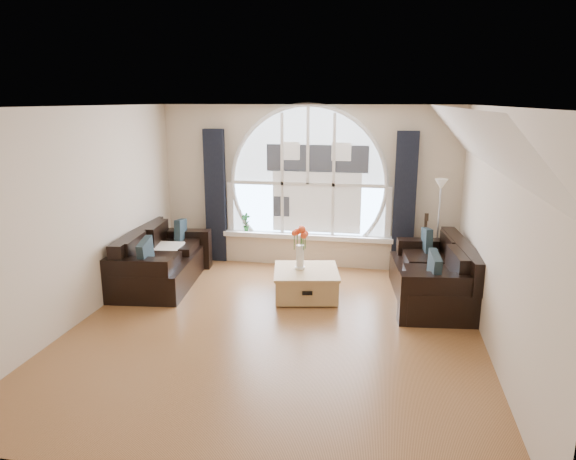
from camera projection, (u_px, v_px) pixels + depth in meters
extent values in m
cube|color=brown|center=(275.00, 329.00, 6.45)|extent=(5.00, 5.50, 0.01)
cube|color=silver|center=(273.00, 106.00, 5.79)|extent=(5.00, 5.50, 0.01)
cube|color=beige|center=(308.00, 187.00, 8.74)|extent=(5.00, 0.01, 2.70)
cube|color=beige|center=(189.00, 316.00, 3.50)|extent=(5.00, 0.01, 2.70)
cube|color=beige|center=(81.00, 215.00, 6.57)|extent=(0.01, 5.50, 2.70)
cube|color=beige|center=(497.00, 233.00, 5.68)|extent=(0.01, 5.50, 2.70)
cube|color=silver|center=(476.00, 141.00, 5.49)|extent=(0.92, 5.50, 0.72)
cube|color=silver|center=(308.00, 171.00, 8.65)|extent=(2.60, 0.06, 2.15)
cube|color=white|center=(307.00, 236.00, 8.85)|extent=(2.90, 0.22, 0.08)
cube|color=white|center=(308.00, 171.00, 8.62)|extent=(2.76, 0.08, 2.15)
cube|color=silver|center=(317.00, 178.00, 8.64)|extent=(1.70, 0.02, 1.50)
cube|color=black|center=(216.00, 196.00, 8.96)|extent=(0.35, 0.12, 2.30)
cube|color=black|center=(405.00, 203.00, 8.39)|extent=(0.35, 0.12, 2.30)
cube|color=black|center=(162.00, 259.00, 7.97)|extent=(1.15, 1.98, 0.84)
cube|color=black|center=(432.00, 273.00, 7.30)|extent=(1.17, 2.03, 0.86)
cube|color=#AB844D|center=(306.00, 282.00, 7.47)|extent=(1.06, 1.06, 0.44)
cube|color=silver|center=(162.00, 250.00, 8.06)|extent=(0.57, 0.57, 0.10)
cube|color=white|center=(300.00, 243.00, 7.39)|extent=(0.24, 0.24, 0.70)
cube|color=#B2B2B2|center=(438.00, 230.00, 8.08)|extent=(0.24, 0.24, 1.60)
cube|color=brown|center=(424.00, 244.00, 8.27)|extent=(0.37, 0.26, 1.06)
imported|color=#1E6023|center=(246.00, 222.00, 9.00)|extent=(0.17, 0.12, 0.32)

